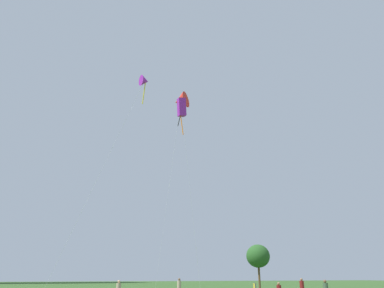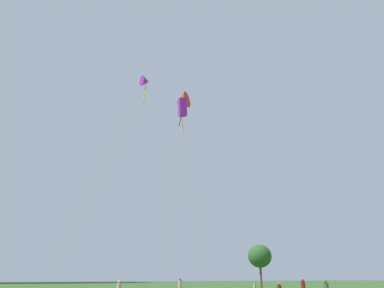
% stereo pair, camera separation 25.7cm
% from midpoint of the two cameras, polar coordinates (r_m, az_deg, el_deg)
% --- Properties ---
extents(person_standing_2, '(0.40, 0.40, 1.80)m').
position_cam_midpoint_polar(person_standing_2, '(39.37, -2.20, -21.10)').
color(person_standing_2, maroon).
rests_on(person_standing_2, ground).
extents(person_standing_4, '(0.40, 0.40, 1.82)m').
position_cam_midpoint_polar(person_standing_4, '(38.88, 16.43, -20.37)').
color(person_standing_4, '#2D2D33').
rests_on(person_standing_4, ground).
extents(kite_flying_0, '(9.05, 3.91, 24.00)m').
position_cam_midpoint_polar(kite_flying_0, '(43.76, -7.53, 9.56)').
color(kite_flying_0, silver).
rests_on(kite_flying_0, ground).
extents(kite_flying_1, '(3.33, 2.21, 21.34)m').
position_cam_midpoint_polar(kite_flying_1, '(42.45, -1.79, 5.62)').
color(kite_flying_1, silver).
rests_on(kite_flying_1, ground).
extents(kite_flying_3, '(4.24, 3.01, 26.23)m').
position_cam_midpoint_polar(kite_flying_3, '(51.73, -1.90, 6.64)').
color(kite_flying_3, silver).
rests_on(kite_flying_3, ground).
extents(park_tree_0, '(3.29, 3.29, 6.24)m').
position_cam_midpoint_polar(park_tree_0, '(55.16, 10.03, -16.69)').
color(park_tree_0, brown).
rests_on(park_tree_0, ground).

